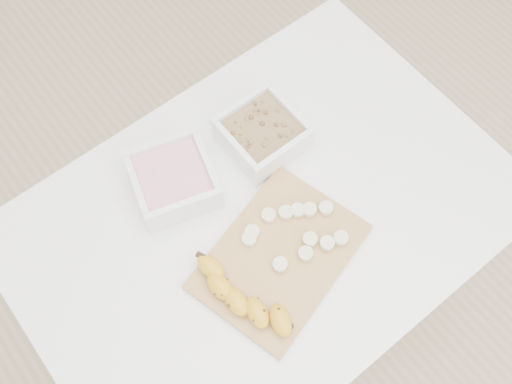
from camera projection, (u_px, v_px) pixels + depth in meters
ground at (262, 304)px, 1.84m from camera, size 3.50×3.50×0.00m
table at (264, 232)px, 1.25m from camera, size 1.00×0.70×0.75m
bowl_yogurt at (174, 180)px, 1.15m from camera, size 0.20×0.20×0.07m
bowl_granola at (262, 133)px, 1.20m from camera, size 0.16×0.16×0.07m
cutting_board at (279, 257)px, 1.12m from camera, size 0.37×0.31×0.01m
banana at (245, 298)px, 1.05m from camera, size 0.07×0.22×0.04m
banana_slices at (296, 230)px, 1.12m from camera, size 0.19×0.15×0.02m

